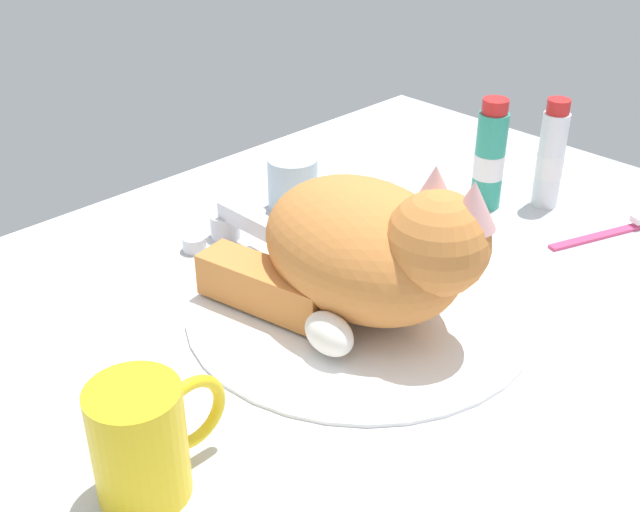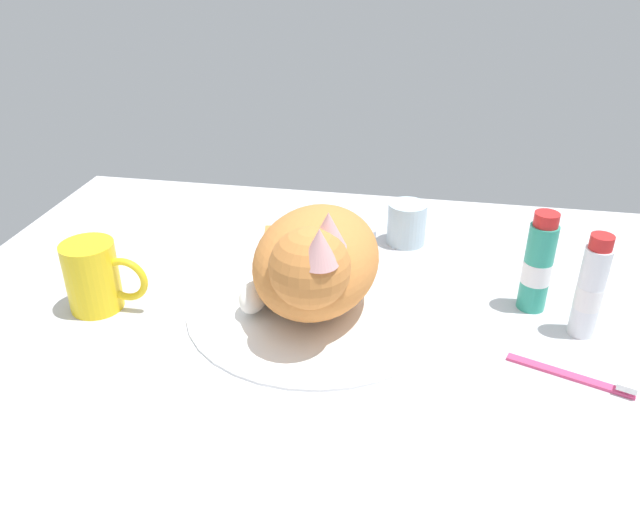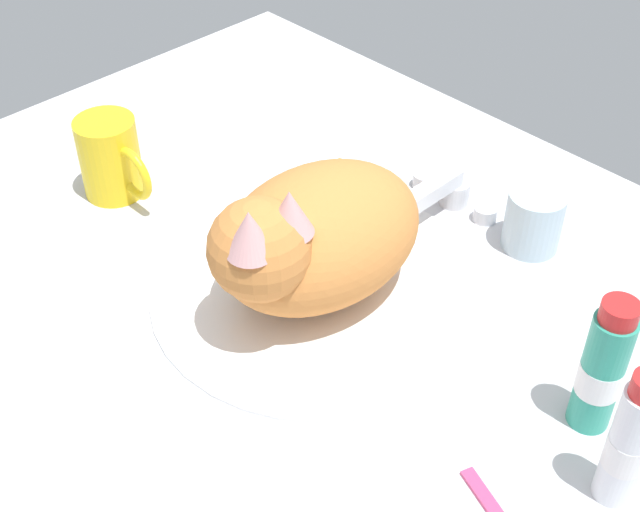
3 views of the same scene
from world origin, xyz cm
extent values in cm
cube|color=silver|center=(0.00, 0.00, -1.50)|extent=(110.00, 82.50, 3.00)
cylinder|color=white|center=(0.00, 0.00, 0.39)|extent=(35.98, 35.98, 0.78)
cylinder|color=silver|center=(0.00, 22.14, 1.51)|extent=(3.60, 3.60, 3.01)
cube|color=silver|center=(0.00, 17.77, 4.01)|extent=(2.00, 8.75, 2.00)
cylinder|color=silver|center=(-4.65, 22.14, 0.90)|extent=(2.80, 2.80, 1.80)
cylinder|color=silver|center=(4.65, 22.14, 0.90)|extent=(2.80, 2.80, 1.80)
ellipsoid|color=#D17F3D|center=(0.00, 0.00, 7.40)|extent=(17.84, 23.61, 13.24)
sphere|color=#D17F3D|center=(0.75, -8.56, 11.04)|extent=(10.55, 10.55, 9.99)
ellipsoid|color=white|center=(0.86, -6.57, 9.06)|extent=(5.86, 6.80, 5.49)
cone|color=#DB9E9E|center=(2.62, -6.42, 15.29)|extent=(4.75, 4.75, 4.49)
cone|color=#DB9E9E|center=(2.36, -10.91, 15.29)|extent=(4.75, 4.75, 4.49)
cube|color=#D17F3D|center=(-7.08, 6.66, 3.04)|extent=(7.35, 15.44, 4.52)
ellipsoid|color=white|center=(-8.08, -3.51, 2.82)|extent=(3.92, 5.80, 4.07)
cylinder|color=yellow|center=(-30.09, -5.50, 4.93)|extent=(7.18, 7.18, 9.86)
torus|color=yellow|center=(-25.30, -5.50, 4.93)|extent=(6.52, 1.00, 6.52)
cylinder|color=silver|center=(11.00, 22.02, 3.50)|extent=(6.36, 6.36, 7.00)
cylinder|color=teal|center=(29.33, 5.26, 6.28)|extent=(3.82, 3.82, 12.56)
cylinder|color=white|center=(29.33, 5.26, 5.65)|extent=(3.89, 3.89, 3.14)
cylinder|color=red|center=(29.33, 5.26, 13.46)|extent=(3.24, 3.24, 1.80)
cylinder|color=white|center=(35.06, 0.14, 6.22)|extent=(3.35, 3.35, 12.44)
cylinder|color=white|center=(35.06, 0.14, 5.60)|extent=(3.41, 3.41, 3.11)
cylinder|color=red|center=(35.06, 0.14, 13.34)|extent=(2.85, 2.85, 1.80)
cube|color=#D83F72|center=(32.13, -9.62, 0.40)|extent=(14.13, 6.10, 0.80)
cube|color=white|center=(37.96, -11.73, 1.20)|extent=(2.56, 2.10, 0.80)
camera|label=1|loc=(-52.08, -46.99, 47.09)|focal=45.50mm
camera|label=2|loc=(13.49, -71.91, 47.68)|focal=34.97mm
camera|label=3|loc=(48.77, -47.44, 62.60)|focal=48.91mm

